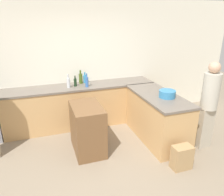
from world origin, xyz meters
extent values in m
plane|color=gray|center=(0.00, 0.00, 0.00)|extent=(14.00, 14.00, 0.00)
cube|color=silver|center=(0.00, 2.10, 1.35)|extent=(8.00, 0.06, 2.70)
cube|color=tan|center=(0.00, 1.78, 0.44)|extent=(3.24, 0.60, 0.89)
cube|color=#6B6056|center=(0.00, 1.78, 0.91)|extent=(3.27, 0.63, 0.04)
cube|color=tan|center=(1.29, 0.70, 0.44)|extent=(0.66, 1.55, 0.89)
cube|color=#6B6056|center=(1.29, 0.70, 0.91)|extent=(0.69, 1.58, 0.04)
cube|color=brown|center=(-0.11, 0.71, 0.44)|extent=(0.51, 0.81, 0.88)
cylinder|color=teal|center=(1.37, 0.53, 0.99)|extent=(0.30, 0.30, 0.13)
cylinder|color=black|center=(-0.11, 1.76, 1.01)|extent=(0.06, 0.06, 0.16)
cylinder|color=black|center=(-0.11, 1.76, 1.12)|extent=(0.03, 0.03, 0.06)
cylinder|color=#338CBF|center=(0.14, 1.95, 1.01)|extent=(0.07, 0.07, 0.17)
cylinder|color=#338CBF|center=(0.14, 1.95, 1.13)|extent=(0.03, 0.03, 0.07)
cylinder|color=silver|center=(-0.26, 1.71, 1.03)|extent=(0.07, 0.07, 0.21)
cylinder|color=silver|center=(-0.26, 1.71, 1.17)|extent=(0.03, 0.03, 0.08)
cylinder|color=#386BB7|center=(0.11, 1.64, 1.03)|extent=(0.07, 0.07, 0.21)
cylinder|color=#386BB7|center=(0.11, 1.64, 1.17)|extent=(0.03, 0.03, 0.08)
cylinder|color=#475B1E|center=(0.04, 1.93, 1.03)|extent=(0.08, 0.08, 0.22)
cylinder|color=#475B1E|center=(0.04, 1.93, 1.18)|extent=(0.04, 0.04, 0.08)
cube|color=#ADA38E|center=(1.98, 0.14, 0.39)|extent=(0.26, 0.16, 0.78)
cylinder|color=#B7B2A3|center=(1.98, 0.14, 1.10)|extent=(0.29, 0.29, 0.64)
sphere|color=tan|center=(1.98, 0.14, 1.52)|extent=(0.20, 0.20, 0.20)
cube|color=#A88456|center=(1.20, -0.28, 0.20)|extent=(0.32, 0.20, 0.40)
camera|label=1|loc=(-0.81, -2.71, 2.32)|focal=35.00mm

